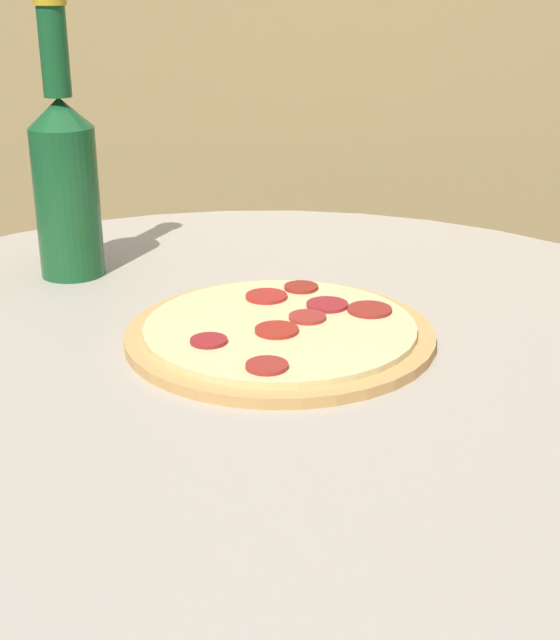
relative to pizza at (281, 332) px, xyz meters
name	(u,v)px	position (x,y,z in m)	size (l,w,h in m)	color
table	(259,512)	(-0.02, -0.02, -0.19)	(1.01, 1.01, 0.77)	#B2A893
fence_panel	(305,196)	(-0.02, 0.82, -0.07)	(1.62, 0.04, 1.42)	tan
pizza	(281,332)	(0.00, 0.00, 0.00)	(0.29, 0.29, 0.02)	tan
beer_bottle	(65,177)	(-0.25, 0.18, 0.10)	(0.07, 0.07, 0.30)	#195628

